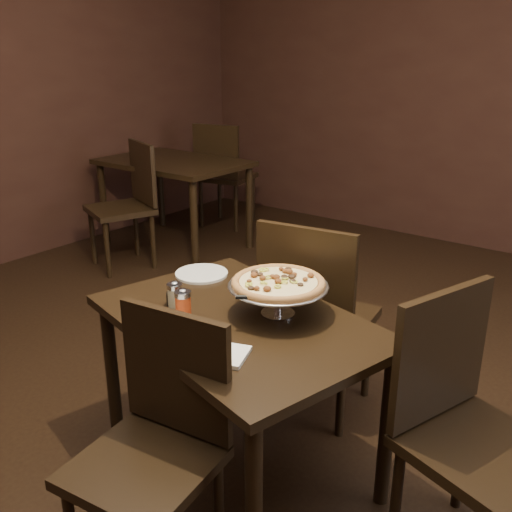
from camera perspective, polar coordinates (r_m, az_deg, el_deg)
The scene contains 16 objects.
room at distance 1.96m, azimuth -1.75°, elevation 12.96°, with size 6.04×7.04×2.84m.
dining_table at distance 2.21m, azimuth -1.84°, elevation -8.27°, with size 1.25×0.98×0.69m.
background_table at distance 4.97m, azimuth -8.22°, elevation 8.32°, with size 1.22×0.81×0.76m.
pizza_stand at distance 2.14m, azimuth 2.25°, elevation -2.73°, with size 0.38×0.38×0.16m.
parmesan_shaker at distance 2.26m, azimuth -8.11°, elevation -3.82°, with size 0.06×0.06×0.11m.
pepper_flake_shaker at distance 2.18m, azimuth -7.30°, elevation -4.65°, with size 0.06×0.06×0.11m.
packet_caddy at distance 2.28m, azimuth -7.97°, elevation -4.19°, with size 0.08×0.08×0.06m.
napkin_stack at distance 1.90m, azimuth -3.10°, elevation -9.83°, with size 0.14×0.14×0.02m, color white.
plate_left at distance 2.57m, azimuth -5.47°, elevation -1.77°, with size 0.24×0.24×0.01m, color white.
plate_near at distance 2.07m, azimuth -8.76°, elevation -7.55°, with size 0.24×0.24×0.01m, color white.
serving_spatula at distance 2.02m, azimuth -0.53°, elevation -4.21°, with size 0.14×0.14×0.02m.
chair_far at distance 2.60m, azimuth 5.91°, elevation -5.64°, with size 0.51×0.51×0.96m.
chair_near at distance 1.92m, azimuth -9.90°, elevation -17.56°, with size 0.46×0.46×0.88m.
chair_side at distance 2.03m, azimuth 20.20°, elevation -15.38°, with size 0.55×0.55×0.93m.
bg_chair_far at distance 5.53m, azimuth -3.32°, elevation 8.45°, with size 0.56×0.56×1.00m.
bg_chair_near at distance 4.59m, azimuth -12.60°, elevation 5.47°, with size 0.59×0.59×0.97m.
Camera 1 is at (1.29, -1.48, 1.64)m, focal length 40.00 mm.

